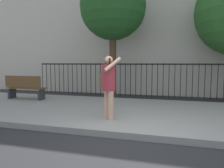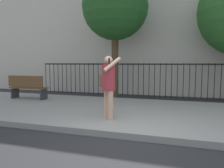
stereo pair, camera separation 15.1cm
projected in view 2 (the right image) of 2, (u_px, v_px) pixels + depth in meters
The scene contains 7 objects.
ground_plane at pixel (128, 140), 4.54m from camera, with size 60.00×60.00×0.00m, color #28282B.
sidewalk at pixel (145, 113), 6.62m from camera, with size 28.00×4.40×0.15m, color gray.
building_facade at pixel (163, 9), 12.16m from camera, with size 28.00×4.00×9.26m, color beige.
iron_fence at pixel (157, 76), 10.04m from camera, with size 12.03×0.04×1.60m.
pedestrian_on_phone at pixel (108, 83), 5.62m from camera, with size 0.69×0.68×1.64m.
street_bench at pixel (27, 87), 8.77m from camera, with size 1.60×0.45×0.95m.
street_tree_near at pixel (115, 7), 9.33m from camera, with size 2.85×2.85×5.45m.
Camera 2 is at (0.99, -4.30, 1.62)m, focal length 34.78 mm.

